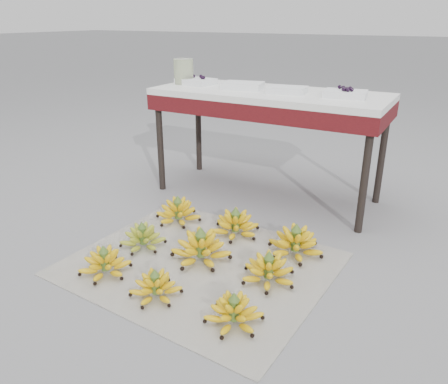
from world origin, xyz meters
The scene contains 17 objects.
ground centered at (0.00, 0.00, 0.00)m, with size 60.00×60.00×0.00m, color gray.
newspaper_mat centered at (0.01, 0.02, 0.00)m, with size 1.25×1.05×0.01m, color white.
bunch_front_left centered at (-0.35, -0.28, 0.06)m, with size 0.33×0.33×0.15m.
bunch_front_center centered at (-0.02, -0.31, 0.05)m, with size 0.31×0.31×0.14m.
bunch_front_right centered at (0.38, -0.31, 0.06)m, with size 0.30×0.30×0.15m.
bunch_mid_left centered at (-0.36, 0.02, 0.06)m, with size 0.31×0.31×0.15m.
bunch_mid_center centered at (-0.01, 0.06, 0.07)m, with size 0.34×0.34×0.19m.
bunch_mid_right centered at (0.38, 0.05, 0.06)m, with size 0.34×0.34×0.16m.
bunch_back_left centered at (-0.37, 0.38, 0.06)m, with size 0.30×0.30×0.17m.
bunch_back_center centered at (0.02, 0.40, 0.06)m, with size 0.37×0.37×0.17m.
bunch_back_right centered at (0.40, 0.35, 0.07)m, with size 0.37×0.37×0.18m.
vendor_table centered at (-0.08, 1.04, 0.65)m, with size 1.52×0.61×0.73m.
tray_far_left centered at (-0.65, 1.06, 0.75)m, with size 0.27×0.21×0.06m.
tray_left centered at (-0.27, 1.04, 0.75)m, with size 0.29×0.23×0.04m.
tray_right centered at (0.05, 1.02, 0.75)m, with size 0.26×0.20×0.04m.
tray_far_right centered at (0.41, 1.04, 0.75)m, with size 0.26×0.20×0.06m.
glass_jar centered at (-0.74, 1.04, 0.82)m, with size 0.14×0.14×0.17m, color #E1EEBE.
Camera 1 is at (1.05, -1.60, 1.18)m, focal length 35.00 mm.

